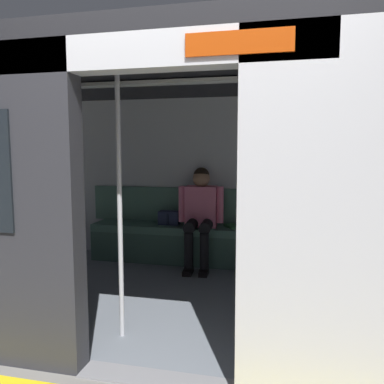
{
  "coord_description": "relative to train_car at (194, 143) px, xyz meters",
  "views": [
    {
      "loc": [
        -0.73,
        2.15,
        1.42
      ],
      "look_at": [
        0.09,
        -1.37,
        1.02
      ],
      "focal_mm": 36.48,
      "sensor_mm": 36.0,
      "label": 1
    }
  ],
  "objects": [
    {
      "name": "book",
      "position": [
        -0.21,
        -1.21,
        -0.99
      ],
      "size": [
        0.25,
        0.27,
        0.03
      ],
      "primitive_type": "cube",
      "rotation": [
        0.0,
        0.0,
        0.58
      ],
      "color": "#33723F",
      "rests_on": "bench_seat"
    },
    {
      "name": "grab_pole_far",
      "position": [
        -0.49,
        0.74,
        -0.45
      ],
      "size": [
        0.04,
        0.04,
        2.04
      ],
      "primitive_type": "cylinder",
      "color": "silver",
      "rests_on": "ground_plane"
    },
    {
      "name": "person_seated",
      "position": [
        0.17,
        -1.08,
        -0.78
      ],
      "size": [
        0.55,
        0.69,
        1.2
      ],
      "color": "pink",
      "rests_on": "ground_plane"
    },
    {
      "name": "grab_pole_door",
      "position": [
        0.37,
        0.83,
        -0.45
      ],
      "size": [
        0.04,
        0.04,
        2.04
      ],
      "primitive_type": "cylinder",
      "color": "silver",
      "rests_on": "ground_plane"
    },
    {
      "name": "train_car",
      "position": [
        0.0,
        0.0,
        0.0
      ],
      "size": [
        6.4,
        2.95,
        2.18
      ],
      "color": "silver",
      "rests_on": "ground_plane"
    },
    {
      "name": "handbag",
      "position": [
        0.59,
        -1.2,
        -0.92
      ],
      "size": [
        0.26,
        0.15,
        0.17
      ],
      "color": "#262D4C",
      "rests_on": "bench_seat"
    },
    {
      "name": "bench_seat",
      "position": [
        -0.06,
        -1.13,
        -1.11
      ],
      "size": [
        3.26,
        0.44,
        0.47
      ],
      "color": "#4C7566",
      "rests_on": "ground_plane"
    },
    {
      "name": "ground_plane",
      "position": [
        -0.06,
        1.31,
        -1.47
      ],
      "size": [
        60.0,
        60.0,
        0.0
      ],
      "primitive_type": "plane",
      "color": "gray"
    }
  ]
}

